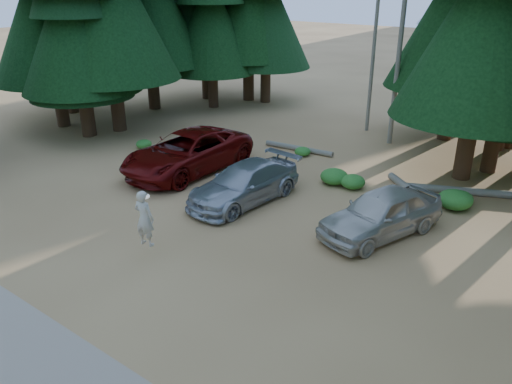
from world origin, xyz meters
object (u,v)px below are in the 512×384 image
Objects in this scene: red_pickup at (188,152)px; log_left at (299,148)px; silver_minivan_center at (244,184)px; log_mid at (413,192)px; silver_minivan_right at (381,213)px; frisbee_player at (144,218)px; log_right at (467,191)px.

red_pickup is 5.97m from log_left.
silver_minivan_center is 1.37× the size of log_left.
log_mid is (9.18, 3.34, -0.74)m from red_pickup.
silver_minivan_right is at bearing -2.40° from red_pickup.
frisbee_player is (0.12, -5.12, 0.59)m from silver_minivan_center.
log_mid is at bearing -126.85° from frisbee_player.
silver_minivan_center is (4.07, -1.12, -0.16)m from red_pickup.
frisbee_player is at bearing -77.69° from log_mid.
frisbee_player is 0.49× the size of log_left.
log_left is at bearing -91.13° from frisbee_player.
red_pickup is 4.22m from silver_minivan_center.
red_pickup is 9.79m from log_mid.
log_right is (8.39, -0.67, 0.02)m from log_left.
frisbee_player is 11.79m from log_left.
silver_minivan_right is 3.95m from log_mid.
silver_minivan_center is 5.15m from frisbee_player.
log_right is (10.91, 4.69, -0.74)m from red_pickup.
frisbee_player is 0.49× the size of log_mid.
log_mid is (6.66, -2.03, 0.02)m from log_left.
silver_minivan_right is 0.97× the size of log_right.
red_pickup is 9.46m from silver_minivan_right.
red_pickup reaches higher than log_right.
silver_minivan_center is 6.70m from log_left.
red_pickup reaches higher than silver_minivan_right.
silver_minivan_center reaches higher than log_right.
log_right is at bearing 46.24° from silver_minivan_center.
log_left is (-6.93, 5.91, -0.66)m from silver_minivan_right.
log_right is at bearing -130.91° from frisbee_player.
log_right is (1.73, 1.35, 0.00)m from log_mid.
log_right is (6.84, 5.82, -0.58)m from silver_minivan_center.
frisbee_player is (4.19, -6.24, 0.43)m from red_pickup.
red_pickup is at bearing -164.24° from silver_minivan_right.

